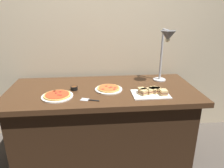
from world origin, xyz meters
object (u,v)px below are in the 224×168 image
Objects in this scene: sandwich_platter at (151,92)px; serving_spatula at (89,100)px; heat_lamp at (166,42)px; sauce_cup_near at (74,88)px; pizza_plate_front at (109,89)px; pizza_plate_center at (57,96)px.

serving_spatula is at bearing -172.25° from sandwich_platter.
sauce_cup_near is (-0.94, -0.09, -0.43)m from heat_lamp.
heat_lamp is 0.75m from pizza_plate_front.
sauce_cup_near is (-0.73, 0.19, -0.00)m from sandwich_platter.
pizza_plate_center is 0.84× the size of sandwich_platter.
sauce_cup_near is at bearing 49.59° from pizza_plate_center.
sauce_cup_near is at bearing 174.00° from pizza_plate_front.
heat_lamp is 1.04m from sauce_cup_near.
pizza_plate_center is at bearing 178.55° from sandwich_platter.
sauce_cup_near is 0.41× the size of serving_spatula.
serving_spatula is at bearing -129.85° from pizza_plate_front.
pizza_plate_front is at bearing 158.83° from sandwich_platter.
pizza_plate_center is (-0.48, -0.13, 0.00)m from pizza_plate_front.
sauce_cup_near reaches higher than serving_spatula.
heat_lamp reaches higher than sauce_cup_near.
serving_spatula is (0.29, -0.10, -0.01)m from pizza_plate_center.
heat_lamp reaches higher than pizza_plate_center.
sandwich_platter is (0.88, -0.02, 0.01)m from pizza_plate_center.
heat_lamp is 1.67× the size of sandwich_platter.
heat_lamp reaches higher than pizza_plate_front.
heat_lamp is at bearing 5.76° from sauce_cup_near.
pizza_plate_center is 0.22m from sauce_cup_near.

